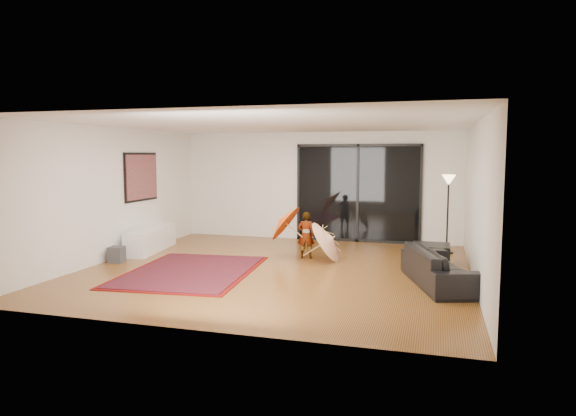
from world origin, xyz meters
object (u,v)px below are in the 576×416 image
at_px(sofa, 441,267).
at_px(ottoman, 431,255).
at_px(media_console, 151,239).
at_px(child, 306,235).

distance_m(sofa, ottoman, 1.55).
bearing_deg(sofa, ottoman, -11.04).
bearing_deg(ottoman, sofa, -83.61).
bearing_deg(media_console, sofa, -20.31).
xyz_separation_m(media_console, sofa, (6.20, -1.35, 0.04)).
height_order(media_console, ottoman, media_console).
bearing_deg(child, media_console, -7.62).
distance_m(media_console, sofa, 6.35).
relative_size(media_console, sofa, 0.90).
relative_size(sofa, ottoman, 2.91).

